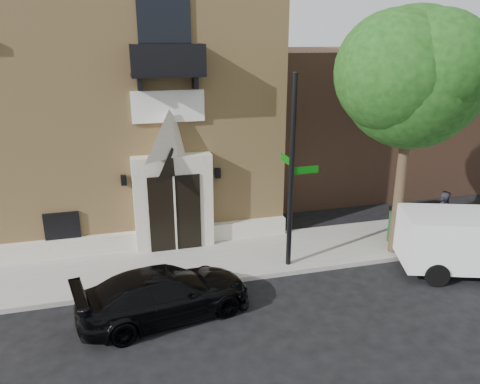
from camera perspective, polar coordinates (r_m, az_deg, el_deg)
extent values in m
plane|color=black|center=(14.18, -2.25, -11.24)|extent=(120.00, 120.00, 0.00)
cube|color=gray|center=(15.63, 0.12, -7.88)|extent=(42.00, 3.00, 0.15)
cube|color=tan|center=(20.16, -16.14, 10.67)|extent=(12.00, 10.00, 9.00)
cube|color=beige|center=(16.29, -14.98, -5.96)|extent=(12.00, 0.30, 0.60)
cube|color=beige|center=(15.76, -8.10, -1.22)|extent=(2.60, 0.55, 3.20)
pyramid|color=beige|center=(15.13, -8.51, 7.18)|extent=(2.60, 0.55, 1.50)
cube|color=black|center=(15.60, -7.92, -2.60)|extent=(1.70, 0.06, 2.60)
cube|color=beige|center=(15.56, -7.90, -2.66)|extent=(0.06, 0.04, 2.60)
cube|color=white|center=(15.18, -8.74, 10.27)|extent=(2.30, 0.10, 1.00)
cube|color=black|center=(14.68, -8.76, 13.92)|extent=(2.20, 0.90, 0.10)
cube|color=black|center=(14.23, -8.64, 15.60)|extent=(2.20, 0.06, 0.90)
cube|color=black|center=(14.58, -13.10, 15.41)|extent=(0.06, 0.90, 0.90)
cube|color=black|center=(14.81, -4.65, 15.86)|extent=(0.06, 0.90, 0.90)
cube|color=black|center=(15.05, -9.19, 18.59)|extent=(1.60, 0.08, 2.20)
cube|color=black|center=(16.20, -20.85, -4.03)|extent=(1.10, 0.10, 1.00)
cube|color=orange|center=(16.23, -20.84, -3.99)|extent=(0.85, 0.06, 0.75)
cube|color=black|center=(15.54, -13.98, 1.41)|extent=(0.18, 0.18, 0.32)
cube|color=black|center=(15.86, -2.74, 2.31)|extent=(0.18, 0.18, 0.32)
cube|color=brown|center=(25.89, 19.95, 9.01)|extent=(18.00, 8.00, 6.40)
cylinder|color=#38281C|center=(15.90, 18.84, 0.02)|extent=(0.32, 0.32, 4.20)
sphere|color=#153B10|center=(15.20, 20.27, 12.87)|extent=(4.20, 4.20, 4.20)
sphere|color=#153B10|center=(15.94, 21.95, 11.81)|extent=(3.36, 3.36, 3.36)
sphere|color=#153B10|center=(14.63, 18.49, 13.66)|extent=(3.57, 3.57, 3.57)
sphere|color=#153B10|center=(14.73, 22.68, 14.01)|extent=(3.15, 3.15, 3.15)
imported|color=black|center=(12.61, -9.11, -12.13)|extent=(4.82, 2.71, 1.32)
cylinder|color=black|center=(15.11, 22.84, -9.27)|extent=(0.75, 0.45, 0.71)
cylinder|color=black|center=(16.63, 20.98, -6.44)|extent=(0.75, 0.45, 0.71)
cylinder|color=black|center=(13.99, 6.28, 2.14)|extent=(0.16, 0.16, 5.92)
cube|color=#065408|center=(14.13, 7.96, 2.66)|extent=(0.84, 0.05, 0.22)
cube|color=#065408|center=(14.30, 5.67, 3.96)|extent=(0.05, 0.84, 0.22)
cylinder|color=maroon|center=(16.86, 18.23, -6.40)|extent=(0.33, 0.33, 0.07)
cylinder|color=maroon|center=(16.75, 18.33, -5.49)|extent=(0.24, 0.24, 0.51)
sphere|color=maroon|center=(16.64, 18.43, -4.59)|extent=(0.24, 0.24, 0.24)
cylinder|color=maroon|center=(16.73, 18.34, -5.35)|extent=(0.42, 0.11, 0.11)
cube|color=#0F371B|center=(17.35, 21.21, -4.03)|extent=(2.02, 1.24, 1.18)
cube|color=black|center=(17.13, 21.46, -2.05)|extent=(2.08, 1.30, 0.13)
imported|color=#375B24|center=(16.24, -6.98, -5.18)|extent=(0.77, 0.69, 0.77)
imported|color=black|center=(17.71, 23.24, -2.78)|extent=(0.78, 0.71, 1.79)
imported|color=black|center=(18.64, 23.46, -2.15)|extent=(0.83, 0.92, 1.56)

